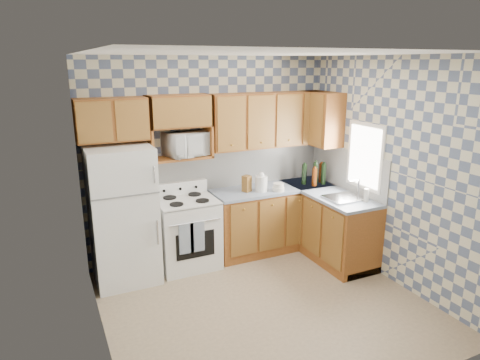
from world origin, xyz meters
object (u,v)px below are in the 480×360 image
object	(u,v)px
stove_body	(187,234)
electric_kettle	(261,184)
refrigerator	(123,215)
microwave	(187,144)

from	to	relation	value
stove_body	electric_kettle	bearing A→B (deg)	-4.55
refrigerator	stove_body	size ratio (longest dim) A/B	1.87
microwave	electric_kettle	xyz separation A→B (m)	(0.94, -0.27, -0.58)
refrigerator	microwave	xyz separation A→B (m)	(0.91, 0.21, 0.76)
stove_body	microwave	bearing A→B (deg)	60.28
refrigerator	electric_kettle	world-z (taller)	refrigerator
stove_body	electric_kettle	world-z (taller)	electric_kettle
stove_body	microwave	distance (m)	1.17
refrigerator	stove_body	distance (m)	0.89
refrigerator	stove_body	xyz separation A→B (m)	(0.80, 0.03, -0.39)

